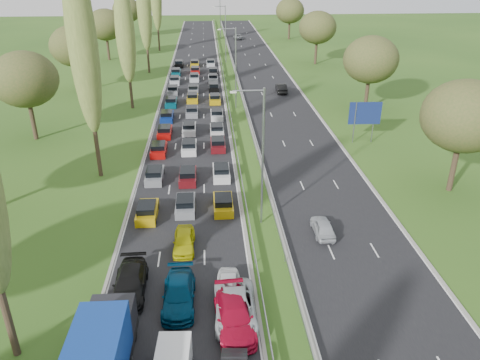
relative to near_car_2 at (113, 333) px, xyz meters
name	(u,v)px	position (x,y,z in m)	size (l,w,h in m)	color
ground	(235,104)	(10.48, 50.52, -0.73)	(260.00, 260.00, 0.00)	#274A17
near_carriageway	(193,101)	(3.73, 53.02, -0.73)	(10.50, 215.00, 0.04)	black
far_carriageway	(275,99)	(17.23, 53.02, -0.73)	(10.50, 215.00, 0.04)	black
central_reservation	(234,97)	(10.48, 53.02, -0.18)	(2.36, 215.00, 0.32)	gray
lamp_columns	(236,69)	(10.48, 48.52, 5.27)	(0.18, 140.18, 12.00)	gray
poplar_row	(111,36)	(-5.52, 38.69, 11.65)	(2.80, 127.80, 22.44)	#2D2116
woodland_left	(15,86)	(-16.02, 33.15, 6.95)	(8.00, 166.00, 11.10)	#2D2116
woodland_right	(392,72)	(29.98, 37.19, 6.95)	(8.00, 153.00, 11.10)	#2D2116
traffic_queue_fill	(192,107)	(3.76, 47.91, -0.29)	(9.07, 69.15, 0.80)	#BF990C
near_car_2	(113,333)	(0.00, 0.00, 0.00)	(2.37, 5.13, 1.43)	white
near_car_3	(130,283)	(0.38, 4.69, 0.07)	(2.19, 5.38, 1.56)	black
near_car_7	(179,294)	(3.79, 3.27, 0.05)	(2.15, 5.29, 1.54)	#05304E
near_car_8	(184,241)	(3.88, 9.89, 0.00)	(1.68, 4.18, 1.42)	#BEBD0C
near_car_10	(235,308)	(7.45, 1.59, 0.08)	(2.64, 5.73, 1.59)	#ACB2B5
near_car_11	(234,316)	(7.34, 0.90, 0.09)	(2.25, 5.54, 1.61)	#A60A27
near_car_12	(228,289)	(7.12, 3.71, -0.01)	(1.66, 4.11, 1.40)	white
far_car_0	(323,227)	(15.41, 11.26, -0.05)	(1.56, 3.88, 1.32)	#A5A8AE
far_car_1	(281,88)	(18.85, 56.97, 0.06)	(1.64, 4.69, 1.55)	black
far_car_2	(238,37)	(15.34, 116.50, -0.03)	(2.28, 4.95, 1.38)	slate
direction_sign	(365,115)	(25.38, 32.35, 2.84)	(4.00, 0.22, 5.20)	gray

